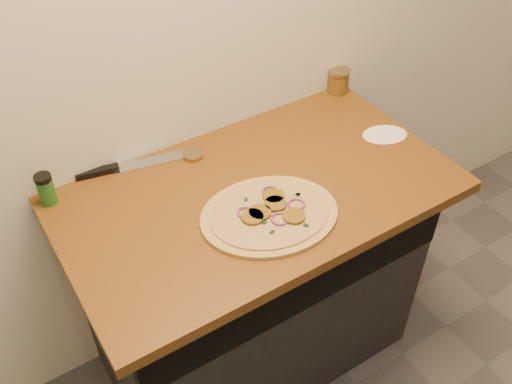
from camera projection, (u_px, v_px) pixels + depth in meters
cabinet at (252, 280)px, 2.06m from camera, size 1.10×0.60×0.86m
countertop at (257, 193)px, 1.74m from camera, size 1.20×0.70×0.04m
pizza at (270, 214)px, 1.63m from camera, size 0.47×0.47×0.03m
chefs_knife at (123, 167)px, 1.80m from camera, size 0.36×0.11×0.02m
mason_jar_lid at (193, 155)px, 1.84m from camera, size 0.08×0.08×0.01m
salsa_jar at (338, 81)px, 2.11m from camera, size 0.08×0.08×0.09m
spice_shaker at (46, 189)px, 1.65m from camera, size 0.05×0.05×0.10m
flour_spill at (385, 135)px, 1.93m from camera, size 0.20×0.20×0.00m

